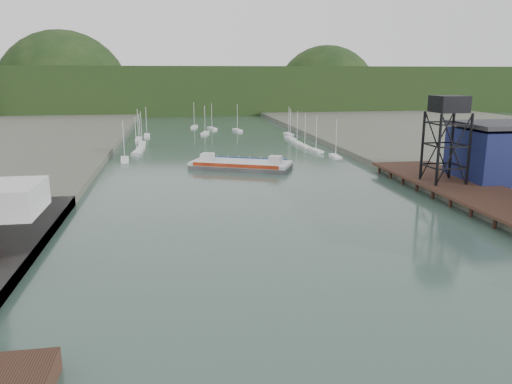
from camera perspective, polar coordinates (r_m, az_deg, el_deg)
name	(u,v)px	position (r m, az deg, el deg)	size (l,w,h in m)	color
east_pier	(495,199)	(91.13, 25.61, -0.73)	(14.00, 70.00, 2.45)	black
lift_tower	(449,110)	(98.90, 21.16, 8.78)	(6.50, 6.50, 16.00)	black
blue_shed	(510,152)	(109.69, 27.05, 4.06)	(20.50, 14.50, 11.30)	#0C0D38
marina_sailboats	(219,140)	(167.70, -4.24, 5.90)	(57.71, 92.65, 0.90)	silver
distant_hills	(189,92)	(328.89, -7.66, 11.22)	(500.00, 120.00, 80.00)	black
chain_ferry	(241,165)	(118.85, -1.74, 3.15)	(25.16, 18.16, 3.37)	#4C4B4E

